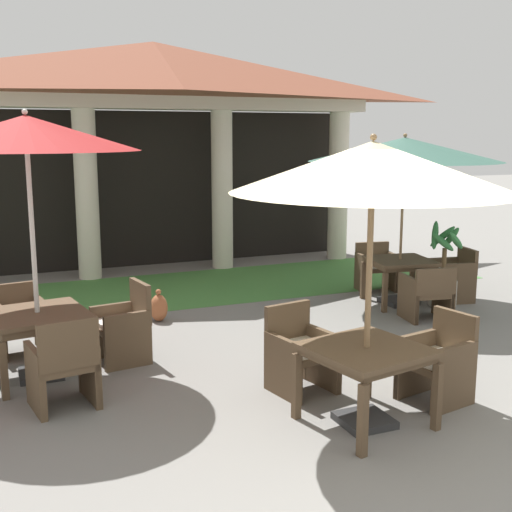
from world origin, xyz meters
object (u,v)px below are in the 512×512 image
patio_chair_mid_left_north (376,268)px  potted_palm_right_edge (443,280)px  patio_table_mid_left (400,265)px  patio_chair_mid_right_north (20,321)px  terracotta_urn (159,308)px  patio_umbrella_near_foreground (373,169)px  patio_chair_near_foreground_east (438,362)px  patio_chair_mid_left_east (453,276)px  patio_umbrella_mid_left (405,150)px  patio_chair_mid_left_south (427,293)px  patio_umbrella_mid_right (26,135)px  patio_chair_mid_right_east (124,327)px  patio_table_mid_right (38,321)px  patio_chair_mid_right_south (64,366)px  patio_table_near_foreground (366,357)px  patio_chair_near_foreground_north (300,353)px

patio_chair_mid_left_north → potted_palm_right_edge: bearing=117.8°
patio_table_mid_left → potted_palm_right_edge: (0.57, -0.35, -0.21)m
patio_chair_mid_right_north → terracotta_urn: patio_chair_mid_right_north is taller
patio_umbrella_near_foreground → patio_chair_near_foreground_east: bearing=11.1°
patio_chair_mid_left_east → potted_palm_right_edge: 0.39m
patio_table_mid_left → terracotta_urn: 3.78m
patio_umbrella_mid_left → patio_chair_mid_left_south: 2.20m
patio_table_mid_left → patio_umbrella_mid_right: bearing=-168.2°
patio_umbrella_mid_right → patio_chair_mid_right_north: (-0.15, 0.95, -2.22)m
patio_umbrella_near_foreground → patio_chair_mid_right_east: size_ratio=2.82×
patio_umbrella_near_foreground → patio_chair_mid_left_east: bearing=42.1°
patio_umbrella_near_foreground → terracotta_urn: size_ratio=5.61×
patio_chair_mid_right_east → patio_chair_mid_left_east: bearing=-90.1°
patio_chair_near_foreground_east → patio_table_mid_left: 3.85m
patio_chair_mid_left_north → patio_chair_mid_right_north: bearing=20.8°
patio_chair_mid_left_east → patio_table_mid_left: bearing=90.0°
patio_table_mid_right → patio_chair_mid_right_south: bearing=-81.1°
terracotta_urn → patio_chair_mid_left_south: bearing=-21.4°
patio_chair_mid_left_south → patio_chair_mid_right_east: patio_chair_mid_right_east is taller
patio_umbrella_mid_right → patio_chair_mid_right_south: (0.15, -0.95, -2.19)m
patio_table_mid_left → patio_chair_mid_right_east: patio_chair_mid_right_east is taller
patio_chair_mid_left_north → patio_chair_mid_right_north: (-5.78, -1.11, 0.00)m
patio_chair_mid_right_south → terracotta_urn: size_ratio=1.99×
patio_table_mid_left → patio_chair_mid_left_south: (-0.16, -0.91, -0.23)m
patio_chair_mid_right_east → patio_table_mid_right: bearing=90.0°
patio_chair_mid_left_east → potted_palm_right_edge: bearing=128.1°
patio_umbrella_mid_right → patio_chair_mid_left_south: bearing=2.5°
patio_chair_mid_right_south → patio_chair_near_foreground_east: bearing=-28.9°
patio_table_mid_left → patio_chair_mid_left_north: size_ratio=1.34×
patio_chair_mid_left_east → patio_chair_mid_right_north: bearing=100.3°
patio_chair_mid_left_north → patio_table_mid_right: size_ratio=0.71×
patio_umbrella_near_foreground → potted_palm_right_edge: (3.40, 3.20, -1.93)m
patio_chair_mid_right_east → terracotta_urn: patio_chair_mid_right_east is taller
patio_table_near_foreground → terracotta_urn: 4.15m
patio_umbrella_mid_left → patio_umbrella_mid_right: patio_umbrella_mid_right is taller
patio_chair_near_foreground_east → patio_chair_mid_right_north: bearing=38.8°
patio_chair_mid_left_south → patio_table_mid_right: (-5.31, -0.23, 0.25)m
patio_chair_mid_right_north → terracotta_urn: (1.89, 0.68, -0.20)m
patio_table_mid_right → patio_chair_near_foreground_east: bearing=-31.5°
patio_umbrella_mid_left → patio_chair_mid_right_south: bearing=-158.5°
patio_umbrella_near_foreground → patio_chair_mid_left_south: bearing=44.5°
patio_umbrella_near_foreground → patio_table_mid_left: bearing=51.4°
patio_table_mid_left → patio_chair_mid_left_north: patio_chair_mid_left_north is taller
patio_chair_mid_left_north → potted_palm_right_edge: 1.32m
patio_table_near_foreground → patio_table_mid_left: (2.83, 3.54, -0.03)m
patio_table_near_foreground → patio_table_mid_left: patio_table_near_foreground is taller
patio_table_near_foreground → patio_table_mid_right: (-2.64, 2.39, -0.01)m
patio_umbrella_mid_left → patio_chair_mid_right_north: bearing=-177.9°
patio_chair_near_foreground_north → patio_chair_mid_left_north: (3.18, 3.50, -0.01)m
patio_chair_mid_right_north → patio_umbrella_near_foreground: bearing=121.0°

